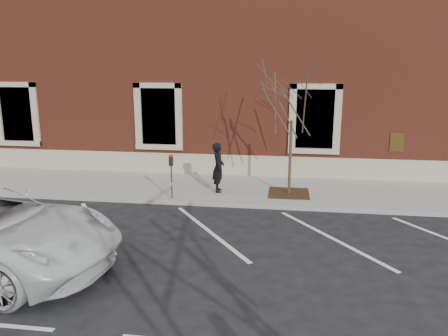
# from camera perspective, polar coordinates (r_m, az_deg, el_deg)

# --- Properties ---
(ground) EXTENTS (120.00, 120.00, 0.00)m
(ground) POSITION_cam_1_polar(r_m,az_deg,el_deg) (13.87, -0.35, -4.99)
(ground) COLOR #28282B
(ground) RESTS_ON ground
(sidewalk_near) EXTENTS (40.00, 3.50, 0.15)m
(sidewalk_near) POSITION_cam_1_polar(r_m,az_deg,el_deg) (15.51, 0.60, -2.73)
(sidewalk_near) COLOR #B5B2AA
(sidewalk_near) RESTS_ON ground
(curb_near) EXTENTS (40.00, 0.12, 0.15)m
(curb_near) POSITION_cam_1_polar(r_m,az_deg,el_deg) (13.80, -0.38, -4.76)
(curb_near) COLOR #9E9E99
(curb_near) RESTS_ON ground
(parking_stripes) EXTENTS (28.00, 4.40, 0.01)m
(parking_stripes) POSITION_cam_1_polar(r_m,az_deg,el_deg) (11.83, -1.95, -8.27)
(parking_stripes) COLOR silver
(parking_stripes) RESTS_ON ground
(building_civic) EXTENTS (40.00, 8.62, 8.00)m
(building_civic) POSITION_cam_1_polar(r_m,az_deg,el_deg) (20.87, 2.85, 12.26)
(building_civic) COLOR brown
(building_civic) RESTS_ON ground
(man) EXTENTS (0.48, 0.66, 1.67)m
(man) POSITION_cam_1_polar(r_m,az_deg,el_deg) (14.72, -0.75, 0.07)
(man) COLOR black
(man) RESTS_ON sidewalk_near
(parking_meter) EXTENTS (0.13, 0.10, 1.44)m
(parking_meter) POSITION_cam_1_polar(r_m,az_deg,el_deg) (14.00, -6.91, -0.04)
(parking_meter) COLOR #595B60
(parking_meter) RESTS_ON sidewalk_near
(tree_grate) EXTENTS (1.33, 1.33, 0.03)m
(tree_grate) POSITION_cam_1_polar(r_m,az_deg,el_deg) (14.82, 8.47, -3.27)
(tree_grate) COLOR #412815
(tree_grate) RESTS_ON sidewalk_near
(sapling) EXTENTS (2.69, 2.69, 4.48)m
(sapling) POSITION_cam_1_polar(r_m,az_deg,el_deg) (14.26, 8.90, 8.83)
(sapling) COLOR #46372A
(sapling) RESTS_ON sidewalk_near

